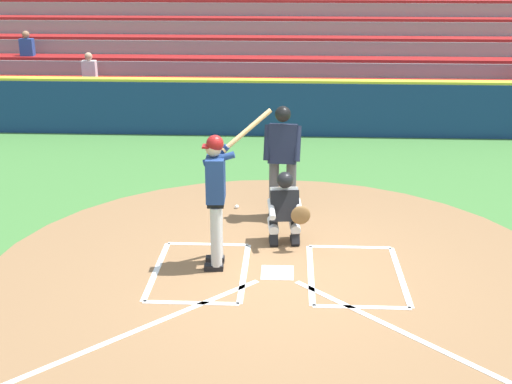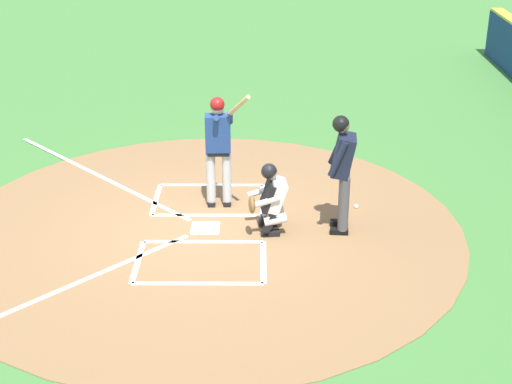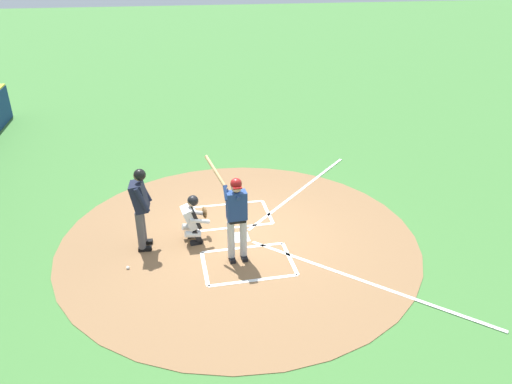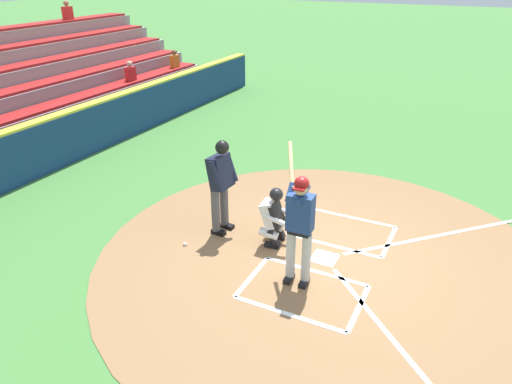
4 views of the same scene
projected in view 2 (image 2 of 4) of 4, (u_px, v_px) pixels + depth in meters
ground_plane at (205, 229)px, 11.80m from camera, size 120.00×120.00×0.00m
dirt_circle at (205, 228)px, 11.80m from camera, size 8.00×8.00×0.01m
home_plate_and_chalk at (149, 228)px, 11.80m from camera, size 7.93×4.91×0.01m
batter at (219, 144)px, 12.10m from camera, size 0.91×0.74×2.13m
catcher at (270, 197)px, 11.47m from camera, size 0.64×0.62×1.13m
plate_umpire at (343, 166)px, 11.32m from camera, size 0.60×0.45×1.86m
baseball at (356, 206)px, 12.45m from camera, size 0.07×0.07×0.07m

